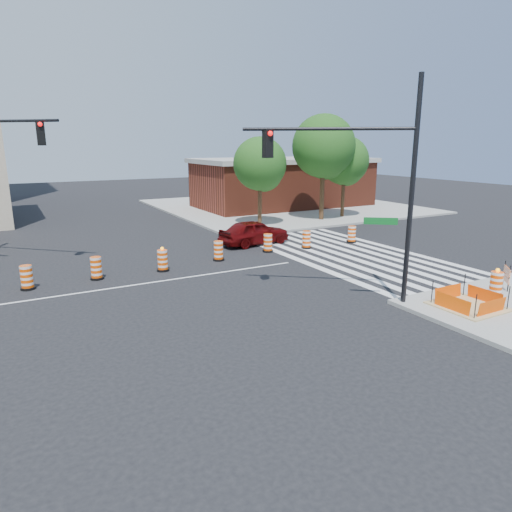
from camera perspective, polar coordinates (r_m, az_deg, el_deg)
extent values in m
plane|color=black|center=(20.62, -12.58, -3.21)|extent=(120.00, 120.00, 0.00)
cube|color=gray|center=(44.15, 3.38, 6.23)|extent=(22.00, 22.00, 0.15)
cube|color=silver|center=(23.86, 5.65, -0.59)|extent=(0.45, 13.50, 0.01)
cube|color=silver|center=(24.37, 7.39, -0.33)|extent=(0.45, 13.50, 0.01)
cube|color=silver|center=(24.90, 9.07, -0.08)|extent=(0.45, 13.50, 0.01)
cube|color=silver|center=(25.45, 10.67, 0.16)|extent=(0.45, 13.50, 0.01)
cube|color=silver|center=(26.02, 12.20, 0.38)|extent=(0.45, 13.50, 0.01)
cube|color=silver|center=(26.61, 13.67, 0.60)|extent=(0.45, 13.50, 0.01)
cube|color=silver|center=(27.21, 15.07, 0.80)|extent=(0.45, 13.50, 0.01)
cube|color=silver|center=(27.83, 16.41, 1.00)|extent=(0.45, 13.50, 0.01)
cube|color=silver|center=(20.61, -12.58, -3.20)|extent=(14.00, 0.12, 0.01)
cube|color=tan|center=(18.42, 24.99, -5.71)|extent=(2.20, 2.20, 0.05)
cube|color=#EC4D04|center=(17.87, 27.38, -5.72)|extent=(1.44, 0.02, 0.55)
cube|color=#EC4D04|center=(18.85, 22.88, -4.27)|extent=(1.44, 0.02, 0.55)
cube|color=#EC4D04|center=(17.65, 23.32, -5.51)|extent=(0.02, 1.44, 0.55)
cube|color=#EC4D04|center=(19.06, 26.68, -4.48)|extent=(0.02, 1.44, 0.55)
cylinder|color=black|center=(17.10, 25.74, -5.76)|extent=(0.04, 0.04, 0.90)
cylinder|color=black|center=(18.55, 29.01, -4.66)|extent=(0.04, 0.04, 0.90)
cylinder|color=black|center=(18.12, 21.15, -4.23)|extent=(0.04, 0.04, 0.90)
cylinder|color=black|center=(19.50, 24.58, -3.32)|extent=(0.04, 0.04, 0.90)
cube|color=maroon|center=(43.92, 3.42, 8.85)|extent=(16.00, 8.00, 4.20)
cube|color=gray|center=(43.78, 3.46, 11.85)|extent=(16.50, 8.50, 0.40)
imported|color=#500607|center=(27.48, -0.23, 2.99)|extent=(4.56, 2.26, 1.50)
cylinder|color=black|center=(17.30, 18.90, 7.40)|extent=(0.18, 0.18, 8.12)
cylinder|color=black|center=(16.90, 8.96, 15.43)|extent=(4.95, 3.74, 0.12)
cube|color=black|center=(17.00, 1.48, 13.86)|extent=(0.32, 0.28, 1.02)
sphere|color=#FF0C0C|center=(16.85, 1.80, 15.07)|extent=(0.18, 0.18, 0.18)
cube|color=#0C591E|center=(17.27, 15.32, 4.24)|extent=(1.00, 0.76, 0.25)
cube|color=black|center=(23.56, -25.32, 13.72)|extent=(0.35, 0.31, 1.10)
sphere|color=#FF0C0C|center=(23.39, -25.39, 14.66)|extent=(0.20, 0.20, 0.20)
cylinder|color=black|center=(20.11, 27.67, -4.35)|extent=(0.58, 0.58, 0.10)
cylinder|color=#F44D05|center=(19.98, 27.82, -3.04)|extent=(0.46, 0.46, 0.91)
sphere|color=#FF990C|center=(19.85, 27.99, -1.58)|extent=(0.15, 0.15, 0.15)
cube|color=#F44D05|center=(21.21, 28.90, -1.62)|extent=(0.67, 0.68, 0.30)
cube|color=#F44D05|center=(21.29, 28.79, -2.52)|extent=(0.67, 0.68, 0.24)
cylinder|color=black|center=(20.88, 29.07, -2.48)|extent=(0.04, 0.04, 1.08)
cylinder|color=black|center=(21.65, 28.60, -1.89)|extent=(0.04, 0.04, 1.08)
cylinder|color=#382314|center=(33.12, 0.48, 7.09)|extent=(0.29, 0.29, 4.04)
sphere|color=#1A4313|center=(32.92, 0.48, 11.46)|extent=(3.79, 3.79, 3.79)
sphere|color=#1A4313|center=(33.41, 0.94, 10.41)|extent=(2.78, 2.78, 2.78)
sphere|color=#1A4313|center=(32.60, 0.08, 10.77)|extent=(2.52, 2.52, 2.52)
cylinder|color=#382314|center=(36.04, 8.27, 8.35)|extent=(0.35, 0.35, 5.11)
sphere|color=#1A4313|center=(35.88, 8.45, 13.43)|extent=(4.79, 4.79, 4.79)
sphere|color=#1A4313|center=(36.49, 8.79, 12.17)|extent=(3.51, 3.51, 3.51)
sphere|color=#1A4313|center=(35.44, 8.06, 12.67)|extent=(3.19, 3.19, 3.19)
cylinder|color=#382314|center=(37.87, 10.82, 7.76)|extent=(0.28, 0.28, 4.11)
sphere|color=#1A4313|center=(37.69, 11.00, 11.64)|extent=(3.85, 3.85, 3.85)
sphere|color=#1A4313|center=(38.20, 11.22, 10.69)|extent=(2.83, 2.83, 2.83)
sphere|color=#1A4313|center=(37.34, 10.73, 11.04)|extent=(2.57, 2.57, 2.57)
cylinder|color=black|center=(21.40, -26.60, -3.61)|extent=(0.60, 0.60, 0.10)
cylinder|color=#F44D05|center=(21.27, -26.74, -2.32)|extent=(0.48, 0.48, 0.95)
cylinder|color=black|center=(21.76, -19.24, -2.62)|extent=(0.60, 0.60, 0.10)
cylinder|color=#F44D05|center=(21.63, -19.34, -1.35)|extent=(0.48, 0.48, 0.95)
cylinder|color=black|center=(22.32, -11.54, -1.71)|extent=(0.60, 0.60, 0.10)
cylinder|color=#F44D05|center=(22.19, -11.60, -0.46)|extent=(0.48, 0.48, 0.95)
sphere|color=#FF990C|center=(22.07, -11.67, 0.92)|extent=(0.16, 0.16, 0.16)
cylinder|color=black|center=(23.90, -4.69, -0.43)|extent=(0.60, 0.60, 0.10)
cylinder|color=#F44D05|center=(23.78, -4.72, 0.74)|extent=(0.48, 0.48, 0.95)
cylinder|color=black|center=(25.71, 1.49, 0.64)|extent=(0.60, 0.60, 0.10)
cylinder|color=#F44D05|center=(25.60, 1.49, 1.73)|extent=(0.48, 0.48, 0.95)
cylinder|color=black|center=(26.72, 6.31, 1.06)|extent=(0.60, 0.60, 0.10)
cylinder|color=#F44D05|center=(26.61, 6.34, 2.11)|extent=(0.48, 0.48, 0.95)
cylinder|color=black|center=(28.74, 11.84, 1.76)|extent=(0.60, 0.60, 0.10)
cylinder|color=#F44D05|center=(28.64, 11.88, 2.74)|extent=(0.48, 0.48, 0.95)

